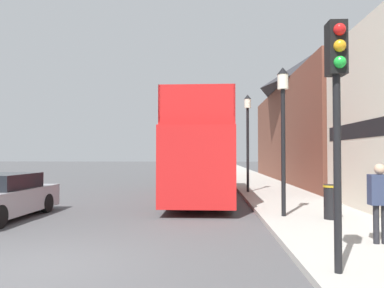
{
  "coord_description": "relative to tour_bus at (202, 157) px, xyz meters",
  "views": [
    {
      "loc": [
        3.08,
        -6.37,
        2.0
      ],
      "look_at": [
        2.29,
        11.74,
        2.49
      ],
      "focal_mm": 35.0,
      "sensor_mm": 36.0,
      "label": 1
    }
  ],
  "objects": [
    {
      "name": "parked_car_far_side",
      "position": [
        -6.11,
        -5.44,
        -1.23
      ],
      "size": [
        1.94,
        4.59,
        1.39
      ],
      "rotation": [
        0.0,
        0.0,
        3.11
      ],
      "color": "#9E9EA3",
      "rests_on": "ground_plane"
    },
    {
      "name": "parked_car_ahead_of_bus",
      "position": [
        0.7,
        8.5,
        -1.21
      ],
      "size": [
        2.03,
        4.18,
        1.46
      ],
      "rotation": [
        0.0,
        0.0,
        0.04
      ],
      "color": "navy",
      "rests_on": "ground_plane"
    },
    {
      "name": "litter_bin",
      "position": [
        3.83,
        -5.81,
        -1.23
      ],
      "size": [
        0.48,
        0.48,
        0.98
      ],
      "color": "black",
      "rests_on": "sidewalk"
    },
    {
      "name": "traffic_signal",
      "position": [
        2.33,
        -10.75,
        1.15
      ],
      "size": [
        0.28,
        0.42,
        3.96
      ],
      "color": "black",
      "rests_on": "sidewalk"
    },
    {
      "name": "ground_plane",
      "position": [
        -2.79,
        10.65,
        -1.89
      ],
      "size": [
        144.0,
        144.0,
        0.0
      ],
      "primitive_type": "plane",
      "color": "#4C4C4F"
    },
    {
      "name": "brick_terrace_rear",
      "position": [
        8.29,
        10.42,
        2.87
      ],
      "size": [
        6.0,
        21.19,
        9.52
      ],
      "color": "brown",
      "rests_on": "ground_plane"
    },
    {
      "name": "sidewalk",
      "position": [
        3.58,
        7.65,
        -1.82
      ],
      "size": [
        3.42,
        108.0,
        0.14
      ],
      "color": "#ADAAA3",
      "rests_on": "ground_plane"
    },
    {
      "name": "tour_bus",
      "position": [
        0.0,
        0.0,
        0.0
      ],
      "size": [
        2.67,
        10.19,
        4.25
      ],
      "rotation": [
        0.0,
        0.0,
        -0.02
      ],
      "color": "red",
      "rests_on": "ground_plane"
    },
    {
      "name": "lamp_post_nearest",
      "position": [
        2.56,
        -5.34,
        1.37
      ],
      "size": [
        0.35,
        0.35,
        4.5
      ],
      "color": "black",
      "rests_on": "sidewalk"
    },
    {
      "name": "lamp_post_second",
      "position": [
        2.25,
        1.85,
        1.56
      ],
      "size": [
        0.35,
        0.35,
        4.82
      ],
      "color": "black",
      "rests_on": "sidewalk"
    },
    {
      "name": "pedestrian_second",
      "position": [
        3.86,
        -8.76,
        -0.75
      ],
      "size": [
        0.43,
        0.24,
        1.66
      ],
      "color": "#232328",
      "rests_on": "sidewalk"
    }
  ]
}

